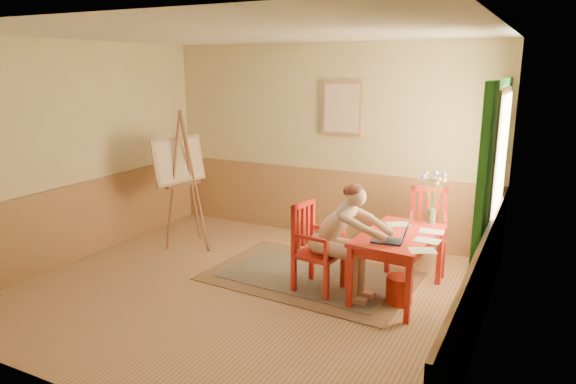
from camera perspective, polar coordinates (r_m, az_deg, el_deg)
The scene contains 14 objects.
room at distance 5.63m, azimuth -4.82°, elevation 2.56°, with size 5.04×4.54×2.84m.
wainscot at distance 6.52m, azimuth -0.98°, elevation -4.01°, with size 5.00×4.50×1.00m.
window at distance 5.92m, azimuth 21.64°, elevation 1.65°, with size 0.12×2.01×2.20m.
wall_portrait at distance 7.41m, azimuth 5.88°, elevation 9.11°, with size 0.60×0.05×0.76m.
rug at distance 6.37m, azimuth 2.51°, elevation -9.18°, with size 2.49×1.74×0.02m.
table at distance 5.77m, azimuth 11.98°, elevation -5.33°, with size 0.81×1.25×0.72m.
chair_left at distance 5.86m, azimuth 2.98°, elevation -6.05°, with size 0.51×0.49×1.01m.
chair_back at distance 6.67m, azimuth 14.99°, elevation -4.00°, with size 0.53×0.55×1.01m.
figure at distance 5.65m, azimuth 5.82°, elevation -4.65°, with size 0.97×0.46×1.29m.
laptop at distance 5.45m, azimuth 11.43°, elevation -4.95°, with size 0.39×0.26×0.23m.
papers at distance 5.71m, azimuth 14.19°, elevation -4.69°, with size 0.76×1.03×0.00m.
vase at distance 6.16m, azimuth 15.60°, elevation -0.76°, with size 0.28×0.30×0.61m.
wastebasket at distance 5.77m, azimuth 12.06°, elevation -10.45°, with size 0.28×0.28×0.30m, color #AE2617.
easel at distance 7.35m, azimuth -11.65°, elevation 2.79°, with size 0.70×0.85×1.91m.
Camera 1 is at (2.92, -4.69, 2.48)m, focal length 32.50 mm.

